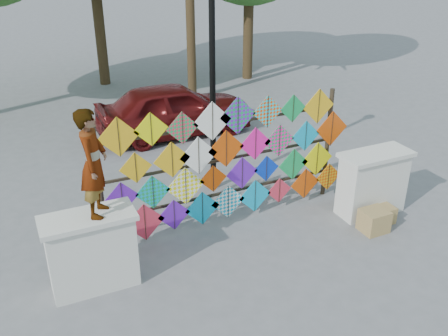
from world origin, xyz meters
The scene contains 9 objects.
ground centered at (0.00, 0.00, 0.00)m, with size 80.00×80.00×0.00m, color slate.
parapet_left centered at (-2.70, -0.20, 0.65)m, with size 1.40×0.65×1.28m.
parapet_right centered at (2.70, -0.20, 0.65)m, with size 1.40×0.65×1.28m.
kite_rack centered at (0.09, 0.73, 1.22)m, with size 5.01×0.24×2.44m.
vendor_woman centered at (-2.51, -0.20, 2.10)m, with size 0.60×0.39×1.63m, color #99999E.
sedan centered at (0.64, 5.33, 0.71)m, with size 1.69×4.20×1.43m, color #570E0F.
lamppost centered at (0.30, 2.00, 2.69)m, with size 0.28×0.28×4.46m.
cardboard_box_near centered at (2.31, -0.79, 0.21)m, with size 0.48×0.42×0.42m, color olive.
cardboard_box_far centered at (2.68, -0.61, 0.16)m, with size 0.39×0.36×0.33m, color olive.
Camera 1 is at (-3.52, -6.75, 5.10)m, focal length 40.00 mm.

